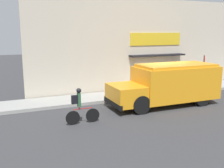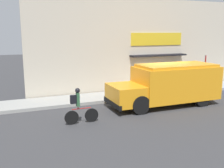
% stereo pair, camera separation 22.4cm
% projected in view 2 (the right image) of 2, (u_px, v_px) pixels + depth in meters
% --- Properties ---
extents(ground_plane, '(70.00, 70.00, 0.00)m').
position_uv_depth(ground_plane, '(160.00, 97.00, 15.74)').
color(ground_plane, '#38383A').
extents(sidewalk, '(28.00, 2.03, 0.17)m').
position_uv_depth(sidewalk, '(151.00, 92.00, 16.64)').
color(sidewalk, '#999993').
rests_on(sidewalk, ground_plane).
extents(storefront, '(15.04, 0.79, 5.96)m').
position_uv_depth(storefront, '(143.00, 46.00, 17.16)').
color(storefront, beige).
rests_on(storefront, ground_plane).
extents(school_bus, '(5.96, 2.63, 2.19)m').
position_uv_depth(school_bus, '(169.00, 84.00, 13.93)').
color(school_bus, orange).
rests_on(school_bus, ground_plane).
extents(cyclist, '(1.50, 0.21, 1.57)m').
position_uv_depth(cyclist, '(79.00, 106.00, 11.10)').
color(cyclist, black).
rests_on(cyclist, ground_plane).
extents(stop_sign_post, '(0.45, 0.45, 2.21)m').
position_uv_depth(stop_sign_post, '(205.00, 66.00, 17.22)').
color(stop_sign_post, slate).
rests_on(stop_sign_post, sidewalk).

